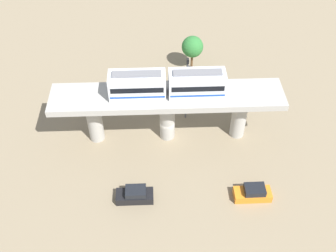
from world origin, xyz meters
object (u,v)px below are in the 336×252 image
Objects in this scene: signal_post at (187,87)px; parked_car_black at (135,195)px; train at (167,84)px; tree_near_viaduct at (192,47)px; parked_car_orange at (253,193)px.

parked_car_black is at bearing -26.63° from signal_post.
train is 15.81m from tree_near_viaduct.
parked_car_orange is at bearing 88.93° from parked_car_black.
train is 3.21× the size of parked_car_orange.
tree_near_viaduct is (-24.55, -4.98, 3.19)m from parked_car_orange.
tree_near_viaduct is at bearing 163.32° from train.
signal_post is at bearing 142.29° from train.
parked_car_orange is 13.32m from parked_car_black.
parked_car_orange is at bearing 11.48° from tree_near_viaduct.
train is at bearing 157.90° from parked_car_black.
tree_near_viaduct reaches higher than parked_car_black.
train reaches higher than parked_car_black.
tree_near_viaduct is (-24.28, 8.34, 3.19)m from parked_car_black.
train reaches higher than tree_near_viaduct.
tree_near_viaduct is 11.29m from signal_post.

